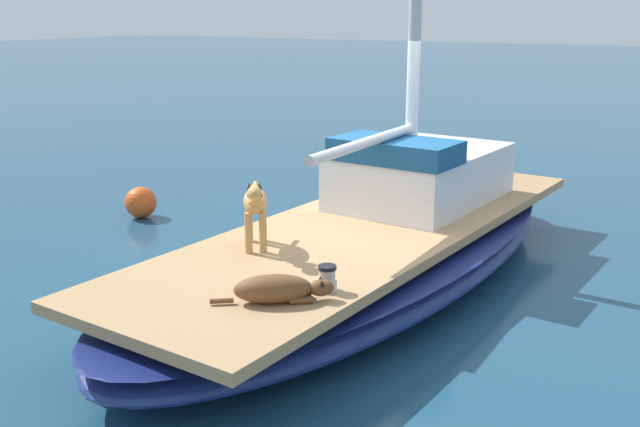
{
  "coord_description": "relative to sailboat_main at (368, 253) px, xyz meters",
  "views": [
    {
      "loc": [
        3.31,
        -6.65,
        2.81
      ],
      "look_at": [
        0.0,
        -1.0,
        1.01
      ],
      "focal_mm": 41.46,
      "sensor_mm": 36.0,
      "label": 1
    }
  ],
  "objects": [
    {
      "name": "ground_plane",
      "position": [
        0.0,
        0.0,
        -0.34
      ],
      "size": [
        120.0,
        120.0,
        0.0
      ],
      "primitive_type": "plane",
      "color": "navy"
    },
    {
      "name": "sailboat_main",
      "position": [
        0.0,
        0.0,
        0.0
      ],
      "size": [
        3.06,
        7.41,
        0.66
      ],
      "color": "navy",
      "rests_on": "ground"
    },
    {
      "name": "cabin_house",
      "position": [
        0.09,
        1.11,
        0.67
      ],
      "size": [
        1.56,
        2.32,
        0.84
      ],
      "color": "silver",
      "rests_on": "sailboat_main"
    },
    {
      "name": "dog_brown",
      "position": [
        0.37,
        -2.27,
        0.43
      ],
      "size": [
        0.81,
        0.64,
        0.22
      ],
      "color": "brown",
      "rests_on": "sailboat_main"
    },
    {
      "name": "dog_tan",
      "position": [
        -0.54,
        -1.26,
        0.75
      ],
      "size": [
        0.61,
        0.82,
        0.7
      ],
      "color": "tan",
      "rests_on": "sailboat_main"
    },
    {
      "name": "deck_winch",
      "position": [
        0.58,
        -1.87,
        0.42
      ],
      "size": [
        0.16,
        0.16,
        0.21
      ],
      "color": "#B7B7BC",
      "rests_on": "sailboat_main"
    },
    {
      "name": "mooring_buoy",
      "position": [
        -3.91,
        0.71,
        -0.12
      ],
      "size": [
        0.44,
        0.44,
        0.44
      ],
      "primitive_type": "sphere",
      "color": "#E55119",
      "rests_on": "ground"
    }
  ]
}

